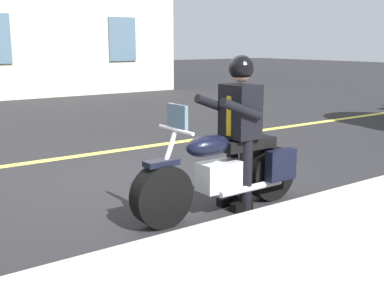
# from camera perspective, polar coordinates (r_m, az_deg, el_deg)

# --- Properties ---
(ground_plane) EXTENTS (80.00, 80.00, 0.00)m
(ground_plane) POSITION_cam_1_polar(r_m,az_deg,el_deg) (6.66, -6.04, -4.58)
(ground_plane) COLOR black
(lane_center_stripe) EXTENTS (60.00, 0.16, 0.01)m
(lane_center_stripe) POSITION_cam_1_polar(r_m,az_deg,el_deg) (8.41, -12.80, -1.33)
(lane_center_stripe) COLOR #E5DB4C
(lane_center_stripe) RESTS_ON ground_plane
(motorcycle_main) EXTENTS (2.21, 0.60, 1.26)m
(motorcycle_main) POSITION_cam_1_polar(r_m,az_deg,el_deg) (5.46, 3.95, -3.28)
(motorcycle_main) COLOR black
(motorcycle_main) RESTS_ON ground_plane
(rider_main) EXTENTS (0.62, 0.54, 1.74)m
(rider_main) POSITION_cam_1_polar(r_m,az_deg,el_deg) (5.46, 5.54, 2.96)
(rider_main) COLOR black
(rider_main) RESTS_ON ground_plane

